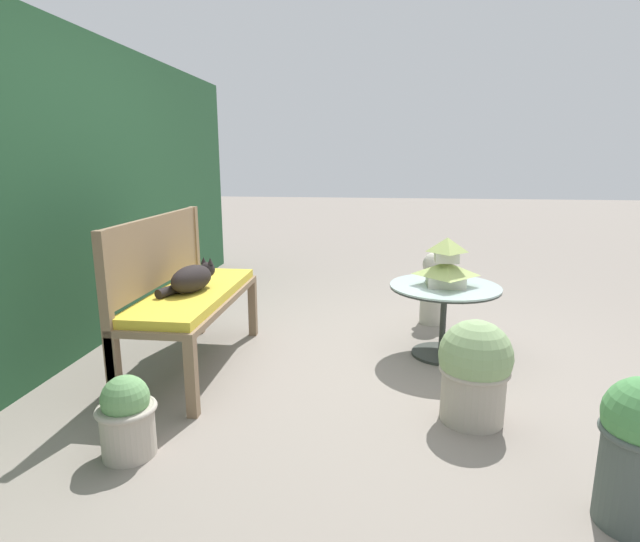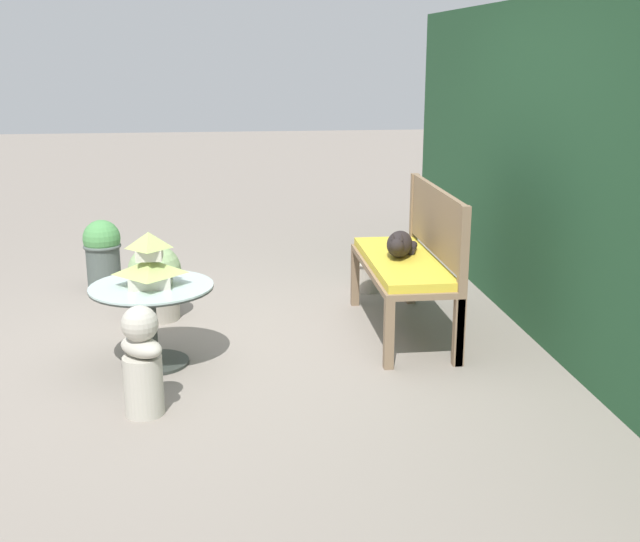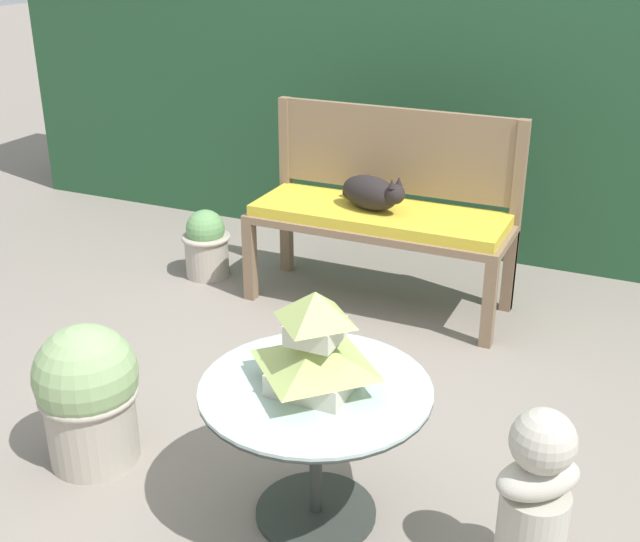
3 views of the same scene
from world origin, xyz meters
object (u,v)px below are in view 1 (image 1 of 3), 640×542
cat (192,278)px  potted_plant_patio_mid (474,370)px  patio_table (444,300)px  garden_bench (194,301)px  garden_bust (433,289)px  pagoda_birdhouse (446,265)px  potted_plant_hedge_corner (127,417)px

cat → potted_plant_patio_mid: size_ratio=0.73×
cat → patio_table: bearing=-56.1°
patio_table → garden_bench: bearing=103.7°
patio_table → cat: bearing=105.1°
cat → patio_table: size_ratio=0.53×
garden_bust → garden_bench: bearing=78.1°
cat → garden_bust: size_ratio=0.66×
cat → pagoda_birdhouse: bearing=-56.1°
garden_bust → potted_plant_patio_mid: (-1.65, -0.06, -0.02)m
garden_bust → potted_plant_hedge_corner: bearing=97.2°
garden_bench → cat: cat is taller
garden_bench → potted_plant_hedge_corner: garden_bench is taller
potted_plant_patio_mid → potted_plant_hedge_corner: bearing=107.7°
garden_bust → patio_table: bearing=133.9°
patio_table → garden_bust: garden_bust is taller
garden_bench → potted_plant_patio_mid: size_ratio=2.44×
patio_table → potted_plant_patio_mid: 0.93m
patio_table → pagoda_birdhouse: bearing=0.0°
potted_plant_patio_mid → patio_table: bearing=3.7°
garden_bench → pagoda_birdhouse: pagoda_birdhouse is taller
garden_bench → cat: bearing=-165.9°
garden_bench → garden_bust: size_ratio=2.21×
garden_bench → potted_plant_hedge_corner: size_ratio=3.41×
garden_bust → potted_plant_patio_mid: size_ratio=1.10×
patio_table → potted_plant_patio_mid: (-0.92, -0.06, -0.12)m
garden_bench → patio_table: garden_bench is taller
patio_table → potted_plant_patio_mid: bearing=-176.3°
pagoda_birdhouse → garden_bust: (0.73, 0.00, -0.36)m
potted_plant_patio_mid → garden_bust: bearing=2.1°
garden_bench → pagoda_birdhouse: (0.41, -1.69, 0.20)m
pagoda_birdhouse → cat: bearing=105.1°
potted_plant_hedge_corner → garden_bust: bearing=-36.8°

